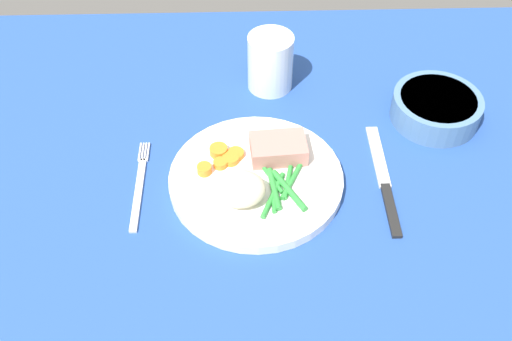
# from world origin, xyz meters

# --- Properties ---
(dining_table) EXTENTS (1.20, 0.90, 0.02)m
(dining_table) POSITION_xyz_m (0.00, 0.00, 0.01)
(dining_table) COLOR #234793
(dining_table) RESTS_ON ground
(dinner_plate) EXTENTS (0.24, 0.24, 0.02)m
(dinner_plate) POSITION_xyz_m (0.03, 0.02, 0.03)
(dinner_plate) COLOR white
(dinner_plate) RESTS_ON dining_table
(meat_portion) EXTENTS (0.08, 0.06, 0.03)m
(meat_portion) POSITION_xyz_m (0.07, 0.05, 0.05)
(meat_portion) COLOR #B2756B
(meat_portion) RESTS_ON dinner_plate
(mashed_potatoes) EXTENTS (0.07, 0.05, 0.04)m
(mashed_potatoes) POSITION_xyz_m (0.01, -0.03, 0.06)
(mashed_potatoes) COLOR beige
(mashed_potatoes) RESTS_ON dinner_plate
(carrot_slices) EXTENTS (0.06, 0.06, 0.01)m
(carrot_slices) POSITION_xyz_m (-0.01, 0.05, 0.04)
(carrot_slices) COLOR orange
(carrot_slices) RESTS_ON dinner_plate
(green_beans) EXTENTS (0.07, 0.11, 0.01)m
(green_beans) POSITION_xyz_m (0.07, -0.01, 0.04)
(green_beans) COLOR #2D8C38
(green_beans) RESTS_ON dinner_plate
(fork) EXTENTS (0.01, 0.17, 0.00)m
(fork) POSITION_xyz_m (-0.13, 0.01, 0.02)
(fork) COLOR silver
(fork) RESTS_ON dining_table
(knife) EXTENTS (0.02, 0.20, 0.01)m
(knife) POSITION_xyz_m (0.21, 0.01, 0.02)
(knife) COLOR black
(knife) RESTS_ON dining_table
(water_glass) EXTENTS (0.07, 0.07, 0.09)m
(water_glass) POSITION_xyz_m (0.06, 0.23, 0.06)
(water_glass) COLOR silver
(water_glass) RESTS_ON dining_table
(salad_bowl) EXTENTS (0.13, 0.13, 0.04)m
(salad_bowl) POSITION_xyz_m (0.31, 0.14, 0.04)
(salad_bowl) COLOR #4C7299
(salad_bowl) RESTS_ON dining_table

